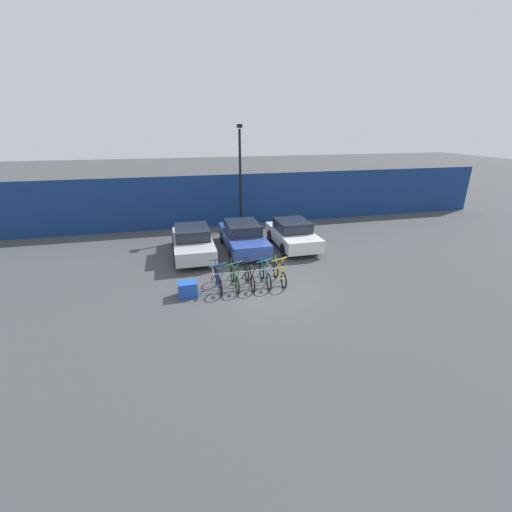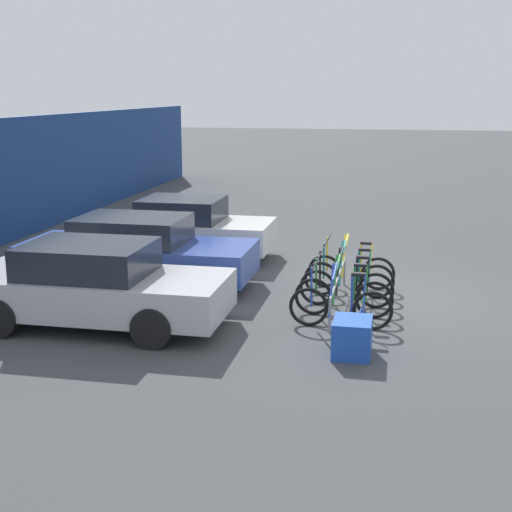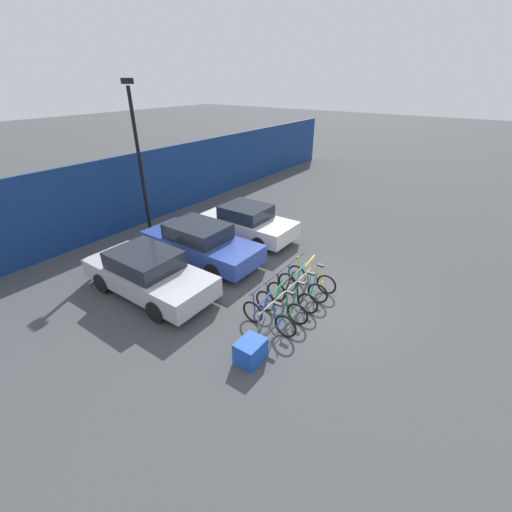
{
  "view_description": "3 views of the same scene",
  "coord_description": "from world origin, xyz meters",
  "px_view_note": "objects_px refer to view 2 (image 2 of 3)",
  "views": [
    {
      "loc": [
        -3.39,
        -11.39,
        5.92
      ],
      "look_at": [
        -0.36,
        0.7,
        1.16
      ],
      "focal_mm": 24.0,
      "sensor_mm": 36.0,
      "label": 1
    },
    {
      "loc": [
        -13.11,
        -0.35,
        3.83
      ],
      "look_at": [
        -0.27,
        2.27,
        0.77
      ],
      "focal_mm": 50.0,
      "sensor_mm": 36.0,
      "label": 2
    },
    {
      "loc": [
        -8.0,
        -3.42,
        6.06
      ],
      "look_at": [
        0.28,
        2.47,
        0.7
      ],
      "focal_mm": 24.0,
      "sensor_mm": 36.0,
      "label": 3
    }
  ],
  "objects_px": {
    "bicycle_green": "(344,295)",
    "bicycle_yellow": "(351,270)",
    "cargo_crate": "(352,337)",
    "car_blue": "(137,251)",
    "bicycle_black": "(346,286)",
    "car_white": "(186,228)",
    "bicycle_blue": "(340,306)",
    "bike_rack": "(338,281)",
    "bicycle_teal": "(349,278)",
    "car_silver": "(94,285)"
  },
  "relations": [
    {
      "from": "bicycle_green",
      "to": "bicycle_yellow",
      "type": "xyz_separation_m",
      "value": [
        1.82,
        0.0,
        0.0
      ]
    },
    {
      "from": "bicycle_yellow",
      "to": "cargo_crate",
      "type": "distance_m",
      "value": 3.66
    },
    {
      "from": "bicycle_green",
      "to": "car_blue",
      "type": "bearing_deg",
      "value": 74.82
    },
    {
      "from": "bicycle_black",
      "to": "car_white",
      "type": "bearing_deg",
      "value": 54.52
    },
    {
      "from": "bicycle_blue",
      "to": "cargo_crate",
      "type": "distance_m",
      "value": 1.23
    },
    {
      "from": "bike_rack",
      "to": "bicycle_yellow",
      "type": "relative_size",
      "value": 1.75
    },
    {
      "from": "car_white",
      "to": "bicycle_teal",
      "type": "bearing_deg",
      "value": -122.82
    },
    {
      "from": "car_silver",
      "to": "bicycle_green",
      "type": "bearing_deg",
      "value": -72.09
    },
    {
      "from": "bike_rack",
      "to": "car_blue",
      "type": "height_order",
      "value": "car_blue"
    },
    {
      "from": "bicycle_blue",
      "to": "cargo_crate",
      "type": "xyz_separation_m",
      "value": [
        -1.2,
        -0.28,
        -0.1
      ]
    },
    {
      "from": "bike_rack",
      "to": "car_white",
      "type": "relative_size",
      "value": 0.75
    },
    {
      "from": "bike_rack",
      "to": "car_blue",
      "type": "xyz_separation_m",
      "value": [
        0.63,
        4.06,
        0.22
      ]
    },
    {
      "from": "bike_rack",
      "to": "bicycle_teal",
      "type": "xyz_separation_m",
      "value": [
        0.63,
        -0.15,
        -0.1
      ]
    },
    {
      "from": "bicycle_blue",
      "to": "car_silver",
      "type": "distance_m",
      "value": 4.08
    },
    {
      "from": "bicycle_yellow",
      "to": "bicycle_teal",
      "type": "bearing_deg",
      "value": -179.98
    },
    {
      "from": "bicycle_green",
      "to": "bicycle_black",
      "type": "relative_size",
      "value": 1.0
    },
    {
      "from": "cargo_crate",
      "to": "bicycle_black",
      "type": "bearing_deg",
      "value": 6.56
    },
    {
      "from": "bike_rack",
      "to": "bicycle_black",
      "type": "distance_m",
      "value": 0.18
    },
    {
      "from": "bicycle_green",
      "to": "cargo_crate",
      "type": "distance_m",
      "value": 1.85
    },
    {
      "from": "bicycle_teal",
      "to": "bicycle_yellow",
      "type": "distance_m",
      "value": 0.6
    },
    {
      "from": "bicycle_teal",
      "to": "car_blue",
      "type": "relative_size",
      "value": 0.37
    },
    {
      "from": "bicycle_teal",
      "to": "cargo_crate",
      "type": "height_order",
      "value": "bicycle_teal"
    },
    {
      "from": "bicycle_blue",
      "to": "bicycle_yellow",
      "type": "distance_m",
      "value": 2.45
    },
    {
      "from": "bike_rack",
      "to": "car_silver",
      "type": "relative_size",
      "value": 0.68
    },
    {
      "from": "bicycle_blue",
      "to": "bicycle_black",
      "type": "distance_m",
      "value": 1.22
    },
    {
      "from": "bicycle_blue",
      "to": "bicycle_yellow",
      "type": "relative_size",
      "value": 1.0
    },
    {
      "from": "bike_rack",
      "to": "bicycle_black",
      "type": "relative_size",
      "value": 1.75
    },
    {
      "from": "car_white",
      "to": "car_silver",
      "type": "bearing_deg",
      "value": 179.78
    },
    {
      "from": "car_blue",
      "to": "car_silver",
      "type": "bearing_deg",
      "value": -175.44
    },
    {
      "from": "bicycle_teal",
      "to": "car_white",
      "type": "distance_m",
      "value": 4.76
    },
    {
      "from": "bicycle_black",
      "to": "car_silver",
      "type": "relative_size",
      "value": 0.39
    },
    {
      "from": "bike_rack",
      "to": "car_silver",
      "type": "xyz_separation_m",
      "value": [
        -1.89,
        3.86,
        0.22
      ]
    },
    {
      "from": "cargo_crate",
      "to": "bike_rack",
      "type": "bearing_deg",
      "value": 10.0
    },
    {
      "from": "bike_rack",
      "to": "bicycle_green",
      "type": "height_order",
      "value": "bicycle_green"
    },
    {
      "from": "bicycle_black",
      "to": "car_blue",
      "type": "xyz_separation_m",
      "value": [
        0.63,
        4.21,
        0.32
      ]
    },
    {
      "from": "bicycle_blue",
      "to": "bicycle_green",
      "type": "bearing_deg",
      "value": -1.98
    },
    {
      "from": "bicycle_blue",
      "to": "car_white",
      "type": "relative_size",
      "value": 0.43
    },
    {
      "from": "car_white",
      "to": "bicycle_blue",
      "type": "bearing_deg",
      "value": -137.98
    },
    {
      "from": "bike_rack",
      "to": "car_blue",
      "type": "relative_size",
      "value": 0.65
    },
    {
      "from": "car_blue",
      "to": "bicycle_green",
      "type": "bearing_deg",
      "value": -106.24
    },
    {
      "from": "car_silver",
      "to": "cargo_crate",
      "type": "height_order",
      "value": "car_silver"
    },
    {
      "from": "bicycle_green",
      "to": "bicycle_black",
      "type": "distance_m",
      "value": 0.59
    },
    {
      "from": "bicycle_blue",
      "to": "car_white",
      "type": "distance_m",
      "value": 5.97
    },
    {
      "from": "bicycle_black",
      "to": "bicycle_teal",
      "type": "xyz_separation_m",
      "value": [
        0.63,
        0.0,
        0.0
      ]
    },
    {
      "from": "bicycle_black",
      "to": "car_blue",
      "type": "distance_m",
      "value": 4.27
    },
    {
      "from": "cargo_crate",
      "to": "car_blue",
      "type": "bearing_deg",
      "value": 55.79
    },
    {
      "from": "bicycle_teal",
      "to": "cargo_crate",
      "type": "relative_size",
      "value": 2.44
    },
    {
      "from": "car_white",
      "to": "cargo_crate",
      "type": "relative_size",
      "value": 5.67
    },
    {
      "from": "bicycle_blue",
      "to": "bicycle_green",
      "type": "height_order",
      "value": "same"
    },
    {
      "from": "bicycle_blue",
      "to": "car_white",
      "type": "height_order",
      "value": "car_white"
    }
  ]
}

